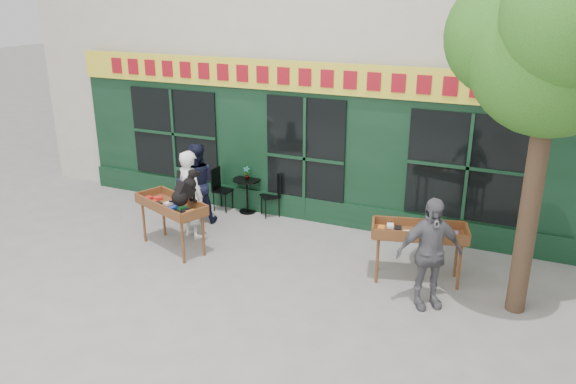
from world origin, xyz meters
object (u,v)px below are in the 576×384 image
object	(u,v)px
book_cart_center	(171,208)
dog	(184,187)
book_cart_right	(419,235)
man_right	(429,253)
man_left	(196,183)
woman	(191,194)
bistro_table	(247,189)

from	to	relation	value
book_cart_center	dog	distance (m)	0.59
book_cart_right	man_right	xyz separation A→B (m)	(0.30, -0.75, 0.05)
book_cart_right	man_right	distance (m)	0.81
man_left	book_cart_center	bearing A→B (deg)	68.82
woman	man_left	world-z (taller)	woman
bistro_table	man_left	xyz separation A→B (m)	(-0.70, -0.90, 0.30)
dog	man_right	xyz separation A→B (m)	(4.37, -0.06, -0.41)
bistro_table	man_left	distance (m)	1.18
book_cart_center	dog	size ratio (longest dim) A/B	2.70
book_cart_center	bistro_table	distance (m)	2.26
book_cart_right	man_right	world-z (taller)	man_right
man_right	bistro_table	bearing A→B (deg)	117.68
woman	book_cart_right	world-z (taller)	woman
dog	bistro_table	world-z (taller)	dog
man_right	man_left	size ratio (longest dim) A/B	1.04
book_cart_center	man_right	size ratio (longest dim) A/B	0.93
book_cart_center	book_cart_right	xyz separation A→B (m)	(4.42, 0.64, 0.00)
man_right	bistro_table	size ratio (longest dim) A/B	2.31
book_cart_center	woman	world-z (taller)	woman
dog	book_cart_right	xyz separation A→B (m)	(4.07, 0.69, -0.47)
book_cart_center	man_right	world-z (taller)	man_right
book_cart_center	woman	distance (m)	0.65
bistro_table	woman	bearing A→B (deg)	-104.02
woman	man_right	xyz separation A→B (m)	(4.72, -0.76, 0.00)
book_cart_center	man_left	xyz separation A→B (m)	(-0.31, 1.31, 0.02)
book_cart_center	book_cart_right	distance (m)	4.46
woman	bistro_table	bearing A→B (deg)	-82.65
man_right	bistro_table	xyz separation A→B (m)	(-4.33, 2.32, -0.33)
dog	man_left	distance (m)	1.58
dog	woman	xyz separation A→B (m)	(-0.35, 0.70, -0.42)
dog	bistro_table	xyz separation A→B (m)	(0.04, 2.26, -0.75)
woman	bistro_table	xyz separation A→B (m)	(0.39, 1.56, -0.33)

